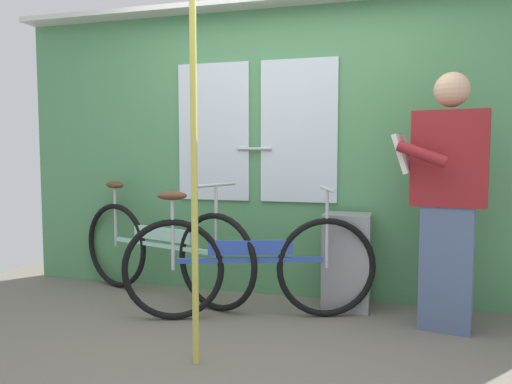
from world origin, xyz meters
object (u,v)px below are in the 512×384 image
object	(u,v)px
passenger_reading_newspaper	(447,196)
trash_bin_by_wall	(347,261)
bicycle_near_door	(161,250)
handrail_pole	(194,155)
bicycle_leaning_behind	(249,265)

from	to	relation	value
passenger_reading_newspaper	trash_bin_by_wall	world-z (taller)	passenger_reading_newspaper
bicycle_near_door	handrail_pole	size ratio (longest dim) A/B	0.77
passenger_reading_newspaper	trash_bin_by_wall	xyz separation A→B (m)	(-0.65, 0.27, -0.52)
trash_bin_by_wall	handrail_pole	bearing A→B (deg)	-120.41
bicycle_near_door	trash_bin_by_wall	size ratio (longest dim) A/B	2.47
bicycle_near_door	passenger_reading_newspaper	size ratio (longest dim) A/B	1.05
trash_bin_by_wall	handrail_pole	distance (m)	1.58
passenger_reading_newspaper	bicycle_leaning_behind	bearing A→B (deg)	17.47
bicycle_near_door	passenger_reading_newspaper	xyz separation A→B (m)	(2.07, -0.14, 0.49)
bicycle_leaning_behind	trash_bin_by_wall	size ratio (longest dim) A/B	2.38
trash_bin_by_wall	bicycle_near_door	bearing A→B (deg)	-174.60
bicycle_leaning_behind	passenger_reading_newspaper	bearing A→B (deg)	-12.82
passenger_reading_newspaper	handrail_pole	xyz separation A→B (m)	(-1.34, -0.91, 0.26)
passenger_reading_newspaper	handrail_pole	distance (m)	1.64
bicycle_leaning_behind	bicycle_near_door	bearing A→B (deg)	141.79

